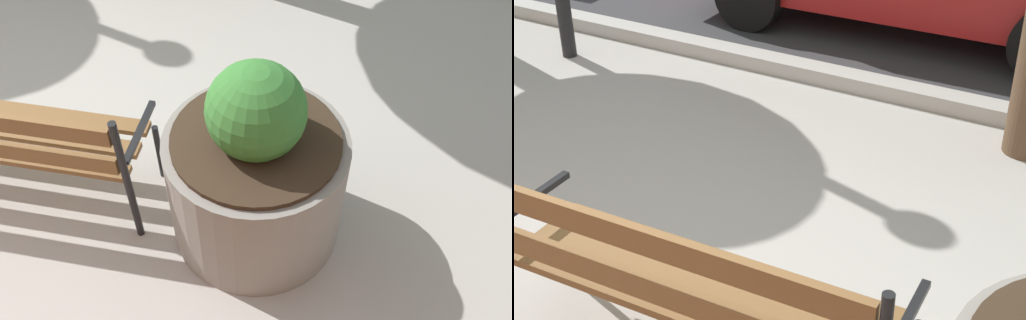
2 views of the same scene
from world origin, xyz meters
TOP-DOWN VIEW (x-y plane):
  - curb_stone at (0.00, 2.90)m, footprint 60.00×0.20m
  - park_bench at (0.29, -0.22)m, footprint 1.82×0.60m

SIDE VIEW (x-z plane):
  - curb_stone at x=0.00m, z-range 0.00..0.12m
  - park_bench at x=0.29m, z-range 0.07..1.02m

